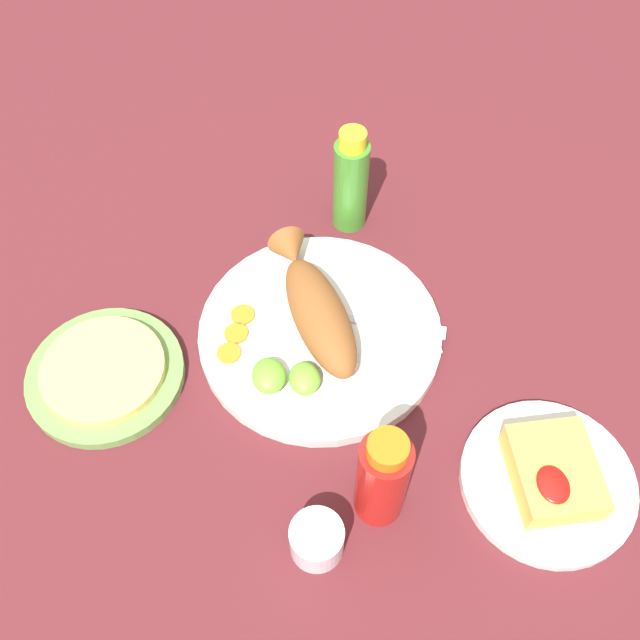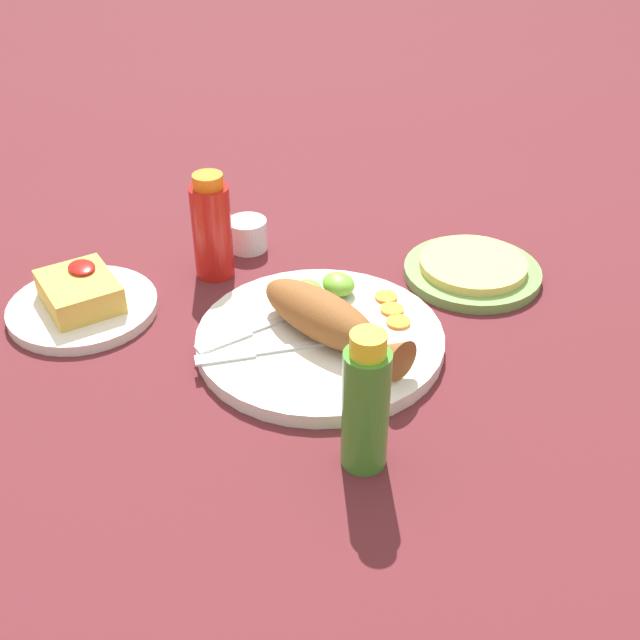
% 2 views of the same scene
% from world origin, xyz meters
% --- Properties ---
extents(ground_plane, '(4.00, 4.00, 0.00)m').
position_xyz_m(ground_plane, '(0.00, 0.00, 0.00)').
color(ground_plane, '#561E23').
extents(main_plate, '(0.30, 0.30, 0.02)m').
position_xyz_m(main_plate, '(0.00, 0.00, 0.01)').
color(main_plate, silver).
rests_on(main_plate, ground_plane).
extents(fried_fish, '(0.23, 0.10, 0.06)m').
position_xyz_m(fried_fish, '(-0.01, -0.00, 0.05)').
color(fried_fish, brown).
rests_on(fried_fish, main_plate).
extents(fork_near, '(0.07, 0.18, 0.00)m').
position_xyz_m(fork_near, '(0.00, 0.08, 0.02)').
color(fork_near, silver).
rests_on(fork_near, main_plate).
extents(fork_far, '(0.02, 0.19, 0.00)m').
position_xyz_m(fork_far, '(0.05, 0.06, 0.02)').
color(fork_far, silver).
rests_on(fork_far, main_plate).
extents(carrot_slice_near, '(0.03, 0.03, 0.00)m').
position_xyz_m(carrot_slice_near, '(-0.03, -0.09, 0.02)').
color(carrot_slice_near, orange).
rests_on(carrot_slice_near, main_plate).
extents(carrot_slice_mid, '(0.03, 0.03, 0.00)m').
position_xyz_m(carrot_slice_mid, '(-0.01, -0.10, 0.02)').
color(carrot_slice_mid, orange).
rests_on(carrot_slice_mid, main_plate).
extents(carrot_slice_far, '(0.03, 0.03, 0.00)m').
position_xyz_m(carrot_slice_far, '(0.02, -0.11, 0.02)').
color(carrot_slice_far, orange).
rests_on(carrot_slice_far, main_plate).
extents(lime_wedge_main, '(0.05, 0.04, 0.03)m').
position_xyz_m(lime_wedge_main, '(0.07, -0.07, 0.03)').
color(lime_wedge_main, '#6BB233').
rests_on(lime_wedge_main, main_plate).
extents(lime_wedge_side, '(0.04, 0.04, 0.02)m').
position_xyz_m(lime_wedge_side, '(0.07, -0.03, 0.03)').
color(lime_wedge_side, '#6BB233').
rests_on(lime_wedge_side, main_plate).
extents(hot_sauce_bottle_red, '(0.05, 0.05, 0.15)m').
position_xyz_m(hot_sauce_bottle_red, '(0.22, 0.03, 0.07)').
color(hot_sauce_bottle_red, '#B21914').
rests_on(hot_sauce_bottle_red, ground_plane).
extents(hot_sauce_bottle_green, '(0.05, 0.05, 0.16)m').
position_xyz_m(hot_sauce_bottle_green, '(-0.19, 0.07, 0.07)').
color(hot_sauce_bottle_green, '#3D8428').
rests_on(hot_sauce_bottle_green, ground_plane).
extents(salt_cup, '(0.06, 0.06, 0.05)m').
position_xyz_m(salt_cup, '(0.26, -0.04, 0.02)').
color(salt_cup, silver).
rests_on(salt_cup, ground_plane).
extents(side_plate_fries, '(0.19, 0.19, 0.01)m').
position_xyz_m(side_plate_fries, '(0.22, 0.22, 0.01)').
color(side_plate_fries, silver).
rests_on(side_plate_fries, ground_plane).
extents(fries_pile, '(0.10, 0.09, 0.04)m').
position_xyz_m(fries_pile, '(0.22, 0.22, 0.03)').
color(fries_pile, gold).
rests_on(fries_pile, side_plate_fries).
extents(tortilla_plate, '(0.19, 0.19, 0.01)m').
position_xyz_m(tortilla_plate, '(0.03, -0.26, 0.01)').
color(tortilla_plate, '#6B9E4C').
rests_on(tortilla_plate, ground_plane).
extents(tortilla_stack, '(0.15, 0.15, 0.01)m').
position_xyz_m(tortilla_stack, '(0.03, -0.26, 0.02)').
color(tortilla_stack, '#E0C666').
rests_on(tortilla_stack, tortilla_plate).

